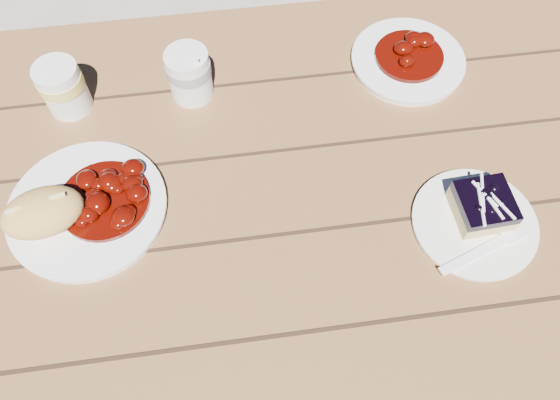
{
  "coord_description": "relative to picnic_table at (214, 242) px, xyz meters",
  "views": [
    {
      "loc": [
        0.07,
        -0.45,
        1.53
      ],
      "look_at": [
        0.12,
        -0.05,
        0.81
      ],
      "focal_mm": 35.0,
      "sensor_mm": 36.0,
      "label": 1
    }
  ],
  "objects": [
    {
      "name": "dessert_plate",
      "position": [
        0.43,
        -0.1,
        0.17
      ],
      "size": [
        0.19,
        0.19,
        0.01
      ],
      "primitive_type": "cylinder",
      "color": "white",
      "rests_on": "picnic_table"
    },
    {
      "name": "second_stew",
      "position": [
        0.41,
        0.25,
        0.2
      ],
      "size": [
        0.13,
        0.13,
        0.04
      ],
      "primitive_type": null,
      "color": "#4B0802",
      "rests_on": "second_plate"
    },
    {
      "name": "main_plate",
      "position": [
        -0.19,
        0.0,
        0.17
      ],
      "size": [
        0.25,
        0.25,
        0.02
      ],
      "primitive_type": "cylinder",
      "color": "white",
      "rests_on": "picnic_table"
    },
    {
      "name": "second_cup",
      "position": [
        -0.22,
        0.23,
        0.21
      ],
      "size": [
        0.08,
        0.08,
        0.1
      ],
      "primitive_type": "cylinder",
      "color": "white",
      "rests_on": "picnic_table"
    },
    {
      "name": "blueberry_cake",
      "position": [
        0.44,
        -0.09,
        0.19
      ],
      "size": [
        0.09,
        0.09,
        0.05
      ],
      "rotation": [
        0.0,
        0.0,
        0.05
      ],
      "color": "tan",
      "rests_on": "dessert_plate"
    },
    {
      "name": "goulash_stew",
      "position": [
        -0.16,
        0.01,
        0.2
      ],
      "size": [
        0.15,
        0.15,
        0.04
      ],
      "primitive_type": null,
      "color": "#4B0802",
      "rests_on": "main_plate"
    },
    {
      "name": "picnic_table",
      "position": [
        0.0,
        0.0,
        0.0
      ],
      "size": [
        2.0,
        1.55,
        0.75
      ],
      "color": "brown",
      "rests_on": "ground"
    },
    {
      "name": "second_plate",
      "position": [
        0.41,
        0.25,
        0.17
      ],
      "size": [
        0.21,
        0.21,
        0.02
      ],
      "primitive_type": "cylinder",
      "color": "white",
      "rests_on": "picnic_table"
    },
    {
      "name": "ground",
      "position": [
        0.0,
        0.0,
        -0.59
      ],
      "size": [
        60.0,
        60.0,
        0.0
      ],
      "primitive_type": "plane",
      "color": "gray",
      "rests_on": "ground"
    },
    {
      "name": "coffee_cup",
      "position": [
        -0.0,
        0.23,
        0.21
      ],
      "size": [
        0.08,
        0.08,
        0.1
      ],
      "primitive_type": "cylinder",
      "color": "white",
      "rests_on": "picnic_table"
    },
    {
      "name": "bread_roll",
      "position": [
        -0.24,
        -0.02,
        0.21
      ],
      "size": [
        0.14,
        0.11,
        0.06
      ],
      "primitive_type": "ellipsoid",
      "rotation": [
        0.0,
        0.0,
        0.24
      ],
      "color": "#D7A752",
      "rests_on": "main_plate"
    },
    {
      "name": "fork_dessert",
      "position": [
        0.41,
        -0.16,
        0.17
      ],
      "size": [
        0.16,
        0.08,
        0.0
      ],
      "primitive_type": null,
      "rotation": [
        0.0,
        0.0,
        -1.22
      ],
      "color": "white",
      "rests_on": "dessert_plate"
    }
  ]
}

